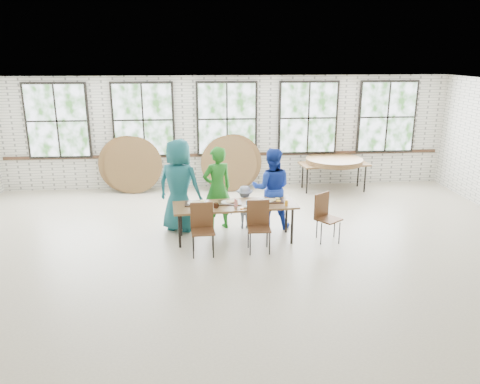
% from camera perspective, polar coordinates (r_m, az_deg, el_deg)
% --- Properties ---
extents(room, '(12.00, 12.00, 12.00)m').
position_cam_1_polar(room, '(12.61, -1.60, 8.69)').
color(room, beige).
rests_on(room, ground).
extents(dining_table, '(2.46, 0.99, 0.74)m').
position_cam_1_polar(dining_table, '(9.13, -0.60, -1.82)').
color(dining_table, brown).
rests_on(dining_table, ground).
extents(chair_near_left, '(0.45, 0.43, 0.95)m').
position_cam_1_polar(chair_near_left, '(8.62, -4.61, -3.93)').
color(chair_near_left, '#50311A').
rests_on(chair_near_left, ground).
extents(chair_near_right, '(0.43, 0.41, 0.95)m').
position_cam_1_polar(chair_near_right, '(8.74, 2.26, -3.61)').
color(chair_near_right, '#50311A').
rests_on(chair_near_right, ground).
extents(chair_spare, '(0.58, 0.58, 0.95)m').
position_cam_1_polar(chair_spare, '(9.33, 10.31, -2.52)').
color(chair_spare, '#50311A').
rests_on(chair_spare, ground).
extents(adult_teal, '(1.11, 0.94, 1.93)m').
position_cam_1_polar(adult_teal, '(9.66, -7.43, 0.78)').
color(adult_teal, '#195160').
rests_on(adult_teal, ground).
extents(adult_green, '(0.76, 0.64, 1.76)m').
position_cam_1_polar(adult_green, '(9.67, -2.80, 0.43)').
color(adult_green, '#1C6A1C').
rests_on(adult_green, ground).
extents(toddler, '(0.60, 0.35, 0.92)m').
position_cam_1_polar(toddler, '(9.84, 0.58, -1.83)').
color(toddler, '#162246').
rests_on(toddler, ground).
extents(adult_blue, '(0.92, 0.76, 1.70)m').
position_cam_1_polar(adult_blue, '(9.79, 3.86, 0.43)').
color(adult_blue, '#16329F').
rests_on(adult_blue, ground).
extents(storage_table, '(1.86, 0.92, 0.74)m').
position_cam_1_polar(storage_table, '(12.74, 11.38, 3.22)').
color(storage_table, brown).
rests_on(storage_table, ground).
extents(tabletop_clutter, '(1.99, 0.59, 0.11)m').
position_cam_1_polar(tabletop_clutter, '(9.09, 0.07, -1.40)').
color(tabletop_clutter, black).
rests_on(tabletop_clutter, dining_table).
extents(round_tops_stacked, '(1.50, 1.50, 0.13)m').
position_cam_1_polar(round_tops_stacked, '(12.71, 11.41, 3.74)').
color(round_tops_stacked, brown).
rests_on(round_tops_stacked, storage_table).
extents(round_tops_leaning, '(4.33, 0.47, 1.49)m').
position_cam_1_polar(round_tops_leaning, '(12.53, -7.17, 3.42)').
color(round_tops_leaning, brown).
rests_on(round_tops_leaning, ground).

